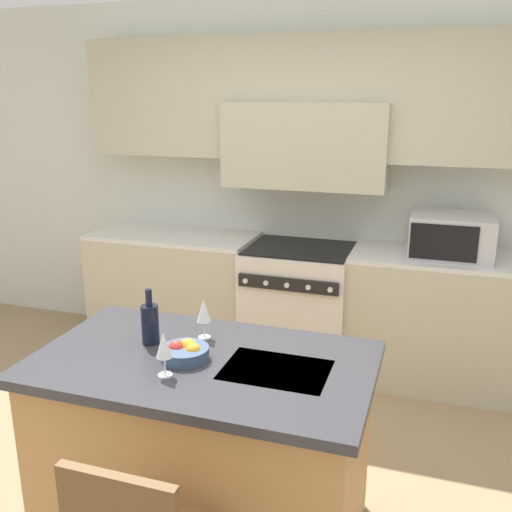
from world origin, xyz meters
TOP-DOWN VIEW (x-y plane):
  - back_cabinetry at (0.00, 2.06)m, footprint 10.00×0.46m
  - back_counter at (-0.00, 1.81)m, footprint 3.36×0.62m
  - range_stove at (0.00, 1.79)m, footprint 0.77×0.70m
  - microwave at (1.04, 1.81)m, footprint 0.54×0.44m
  - kitchen_island at (0.02, -0.07)m, footprint 1.48×0.87m
  - wine_bottle at (-0.27, 0.01)m, footprint 0.08×0.08m
  - wine_glass_near at (-0.06, -0.26)m, footprint 0.07×0.07m
  - wine_glass_far at (-0.05, 0.14)m, footprint 0.07×0.07m
  - fruit_bowl at (-0.05, -0.09)m, footprint 0.21×0.21m

SIDE VIEW (x-z plane):
  - kitchen_island at x=0.02m, z-range 0.00..0.90m
  - range_stove at x=0.00m, z-range 0.00..0.92m
  - back_counter at x=0.00m, z-range 0.00..0.94m
  - fruit_bowl at x=-0.05m, z-range 0.89..0.97m
  - wine_bottle at x=-0.27m, z-range 0.87..1.13m
  - wine_glass_near at x=-0.06m, z-range 0.93..1.13m
  - wine_glass_far at x=-0.05m, z-range 0.93..1.13m
  - microwave at x=1.04m, z-range 0.94..1.23m
  - back_cabinetry at x=0.00m, z-range 0.24..2.94m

